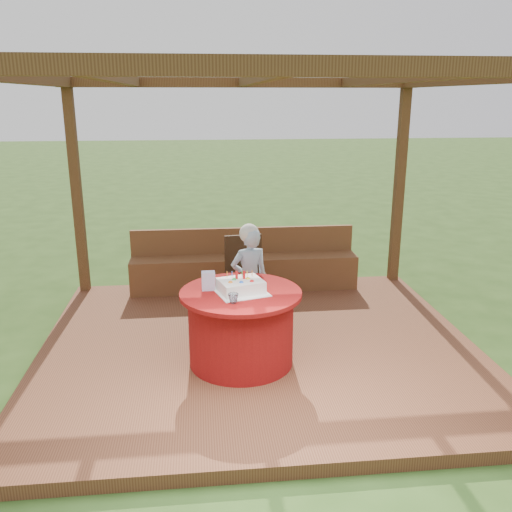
{
  "coord_description": "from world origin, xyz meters",
  "views": [
    {
      "loc": [
        -0.58,
        -5.18,
        2.61
      ],
      "look_at": [
        0.0,
        0.25,
        1.0
      ],
      "focal_mm": 38.0,
      "sensor_mm": 36.0,
      "label": 1
    }
  ],
  "objects_px": {
    "chair": "(245,269)",
    "birthday_cake": "(241,286)",
    "elderly_woman": "(249,276)",
    "drinking_glass": "(233,298)",
    "bench": "(244,269)",
    "gift_bag": "(208,281)",
    "table": "(241,327)"
  },
  "relations": [
    {
      "from": "gift_bag",
      "to": "drinking_glass",
      "type": "relative_size",
      "value": 1.92
    },
    {
      "from": "bench",
      "to": "gift_bag",
      "type": "xyz_separation_m",
      "value": [
        -0.51,
        -2.04,
        0.56
      ]
    },
    {
      "from": "chair",
      "to": "birthday_cake",
      "type": "height_order",
      "value": "birthday_cake"
    },
    {
      "from": "elderly_woman",
      "to": "gift_bag",
      "type": "relative_size",
      "value": 6.66
    },
    {
      "from": "table",
      "to": "chair",
      "type": "distance_m",
      "value": 1.38
    },
    {
      "from": "drinking_glass",
      "to": "birthday_cake",
      "type": "bearing_deg",
      "value": 72.09
    },
    {
      "from": "elderly_woman",
      "to": "gift_bag",
      "type": "bearing_deg",
      "value": -122.49
    },
    {
      "from": "birthday_cake",
      "to": "gift_bag",
      "type": "height_order",
      "value": "birthday_cake"
    },
    {
      "from": "bench",
      "to": "table",
      "type": "height_order",
      "value": "bench"
    },
    {
      "from": "bench",
      "to": "elderly_woman",
      "type": "height_order",
      "value": "elderly_woman"
    },
    {
      "from": "bench",
      "to": "chair",
      "type": "bearing_deg",
      "value": -93.83
    },
    {
      "from": "gift_bag",
      "to": "drinking_glass",
      "type": "distance_m",
      "value": 0.43
    },
    {
      "from": "gift_bag",
      "to": "drinking_glass",
      "type": "bearing_deg",
      "value": -61.3
    },
    {
      "from": "table",
      "to": "drinking_glass",
      "type": "bearing_deg",
      "value": -107.02
    },
    {
      "from": "elderly_woman",
      "to": "gift_bag",
      "type": "height_order",
      "value": "elderly_woman"
    },
    {
      "from": "chair",
      "to": "birthday_cake",
      "type": "xyz_separation_m",
      "value": [
        -0.16,
        -1.38,
        0.28
      ]
    },
    {
      "from": "chair",
      "to": "birthday_cake",
      "type": "relative_size",
      "value": 1.62
    },
    {
      "from": "bench",
      "to": "elderly_woman",
      "type": "distance_m",
      "value": 1.37
    },
    {
      "from": "chair",
      "to": "birthday_cake",
      "type": "distance_m",
      "value": 1.41
    },
    {
      "from": "elderly_woman",
      "to": "drinking_glass",
      "type": "bearing_deg",
      "value": -102.74
    },
    {
      "from": "elderly_woman",
      "to": "birthday_cake",
      "type": "xyz_separation_m",
      "value": [
        -0.16,
        -0.81,
        0.18
      ]
    },
    {
      "from": "elderly_woman",
      "to": "drinking_glass",
      "type": "distance_m",
      "value": 1.12
    },
    {
      "from": "elderly_woman",
      "to": "bench",
      "type": "bearing_deg",
      "value": 87.47
    },
    {
      "from": "table",
      "to": "drinking_glass",
      "type": "xyz_separation_m",
      "value": [
        -0.09,
        -0.29,
        0.4
      ]
    },
    {
      "from": "chair",
      "to": "drinking_glass",
      "type": "distance_m",
      "value": 1.69
    },
    {
      "from": "bench",
      "to": "drinking_glass",
      "type": "xyz_separation_m",
      "value": [
        -0.3,
        -2.41,
        0.51
      ]
    },
    {
      "from": "table",
      "to": "gift_bag",
      "type": "distance_m",
      "value": 0.55
    },
    {
      "from": "table",
      "to": "birthday_cake",
      "type": "bearing_deg",
      "value": -89.99
    },
    {
      "from": "bench",
      "to": "birthday_cake",
      "type": "bearing_deg",
      "value": -95.74
    },
    {
      "from": "birthday_cake",
      "to": "drinking_glass",
      "type": "distance_m",
      "value": 0.29
    },
    {
      "from": "drinking_glass",
      "to": "table",
      "type": "bearing_deg",
      "value": 72.98
    },
    {
      "from": "elderly_woman",
      "to": "chair",
      "type": "bearing_deg",
      "value": 89.22
    }
  ]
}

